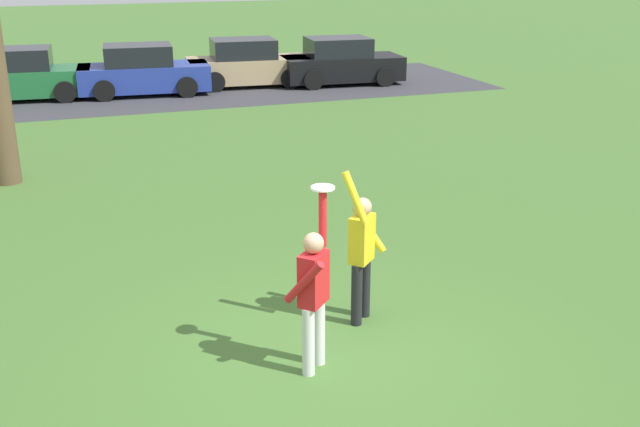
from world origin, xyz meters
The scene contains 9 objects.
ground_plane centered at (0.00, 0.00, 0.00)m, with size 120.00×120.00×0.00m, color #426B2D.
person_catcher centered at (-0.15, -0.17, 0.98)m, with size 0.55×0.56×2.08m.
person_defender centered at (0.80, 0.75, 0.98)m, with size 0.65×0.66×2.05m.
frisbee_disc centered at (0.01, -0.01, 2.09)m, with size 0.26×0.26×0.02m, color white.
parked_car_green centered at (-3.50, 17.97, 0.73)m, with size 4.23×2.30×1.59m.
parked_car_blue centered at (0.17, 17.57, 0.73)m, with size 4.23×2.30×1.59m.
parked_car_tan centered at (3.73, 18.01, 0.73)m, with size 4.23×2.30×1.59m.
parked_car_black centered at (6.91, 17.29, 0.73)m, with size 4.23×2.30×1.59m.
parking_strip centered at (1.86, 17.68, 0.00)m, with size 19.88×6.40×0.01m, color #38383D.
Camera 1 is at (-2.58, -7.20, 4.52)m, focal length 42.11 mm.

